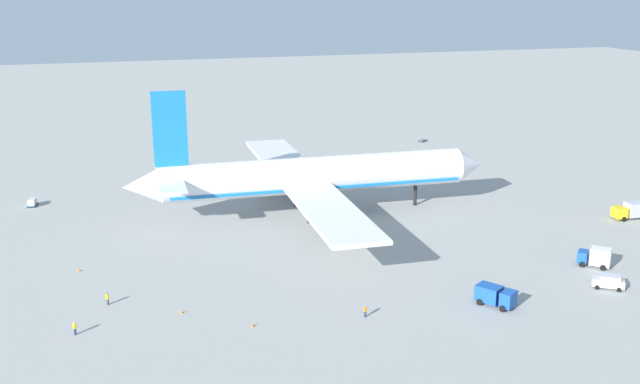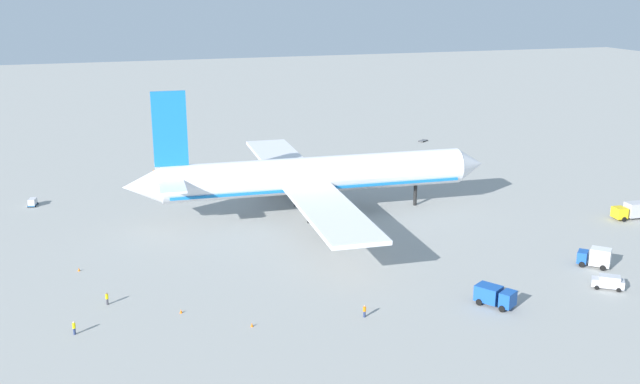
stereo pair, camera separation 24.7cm
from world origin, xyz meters
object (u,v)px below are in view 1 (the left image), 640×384
Objects in this scene: service_van at (608,282)px; traffic_cone_0 at (253,325)px; service_truck_0 at (495,295)px; traffic_cone_3 at (407,158)px; service_truck_1 at (596,257)px; ground_worker_1 at (107,299)px; traffic_cone_2 at (79,270)px; airliner at (310,176)px; ground_worker_0 at (365,311)px; baggage_cart_2 at (423,141)px; service_truck_2 at (632,210)px; traffic_cone_4 at (153,171)px; traffic_cone_1 at (182,311)px; baggage_cart_1 at (32,202)px; ground_worker_2 at (75,328)px.

service_van reaches higher than traffic_cone_0.
service_truck_0 is 85.84m from traffic_cone_3.
service_truck_1 is 1.07× the size of service_van.
ground_worker_1 reaches higher than traffic_cone_3.
service_van is 78.36m from traffic_cone_2.
ground_worker_0 is at bearing -97.75° from airliner.
baggage_cart_2 is 1.90× the size of ground_worker_0.
service_truck_0 is 3.39× the size of ground_worker_0.
service_truck_2 is 3.99× the size of ground_worker_1.
ground_worker_1 is 14.37m from traffic_cone_2.
service_truck_2 is at bearing -20.55° from airliner.
airliner is 72.80m from baggage_cart_2.
traffic_cone_0 and traffic_cone_4 have the same top height.
airliner is at bearing 64.45° from traffic_cone_0.
traffic_cone_3 is at bearing -124.85° from baggage_cart_2.
ground_worker_1 is at bearing 162.31° from service_truck_0.
airliner reaches higher than service_truck_1.
traffic_cone_0 is 33.76m from traffic_cone_2.
traffic_cone_1 is at bearing -131.93° from traffic_cone_3.
traffic_cone_4 is (-4.76, 85.36, 0.00)m from traffic_cone_0.
service_truck_1 is 2.86× the size of ground_worker_1.
traffic_cone_3 is at bearing 9.38° from baggage_cart_1.
traffic_cone_4 is at bearing 80.17° from ground_worker_1.
traffic_cone_1 is (-29.02, -36.90, -7.07)m from airliner.
ground_worker_2 is (-4.20, -7.95, 0.01)m from ground_worker_1.
airliner is 58.12m from ground_worker_2.
ground_worker_2 reaches higher than ground_worker_0.
traffic_cone_4 is (12.64, 72.90, -0.62)m from ground_worker_1.
ground_worker_0 reaches higher than baggage_cart_2.
traffic_cone_0 is at bearing -39.70° from traffic_cone_1.
airliner is 49.80m from ground_worker_1.
service_truck_2 is at bearing -2.15° from traffic_cone_2.
traffic_cone_4 is at bearing 78.24° from ground_worker_2.
traffic_cone_2 is at bearing -157.57° from airliner.
airliner is at bearing 42.67° from ground_worker_2.
ground_worker_0 reaches higher than traffic_cone_4.
traffic_cone_1 is at bearing 140.30° from traffic_cone_0.
traffic_cone_2 is (-35.85, 27.98, -0.59)m from ground_worker_0.
traffic_cone_2 is at bearing 177.85° from service_truck_2.
airliner is at bearing 159.45° from service_truck_2.
service_truck_0 is 10.45× the size of traffic_cone_4.
service_van is at bearing 0.70° from service_truck_0.
service_truck_0 reaches higher than ground_worker_2.
traffic_cone_1 is (-59.53, 10.09, -0.76)m from service_van.
traffic_cone_3 is at bearing -6.00° from traffic_cone_4.
baggage_cart_1 is at bearing 103.47° from ground_worker_1.
baggage_cart_1 is 87.72m from traffic_cone_3.
service_van is at bearing -22.23° from traffic_cone_2.
ground_worker_0 is 3.08× the size of traffic_cone_0.
ground_worker_0 is 0.95× the size of ground_worker_2.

